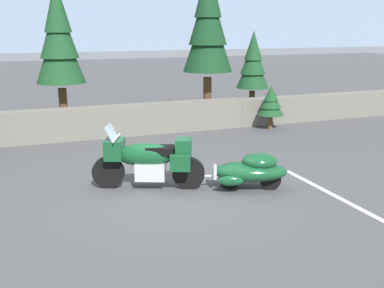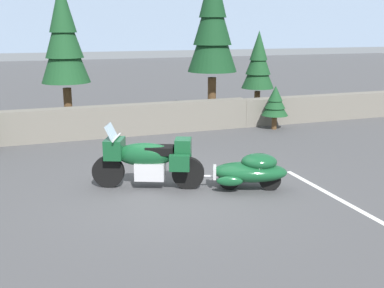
{
  "view_description": "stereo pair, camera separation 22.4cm",
  "coord_description": "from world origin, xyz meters",
  "px_view_note": "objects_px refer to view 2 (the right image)",
  "views": [
    {
      "loc": [
        -2.87,
        -8.4,
        3.22
      ],
      "look_at": [
        0.47,
        0.32,
        0.85
      ],
      "focal_mm": 43.15,
      "sensor_mm": 36.0,
      "label": 1
    },
    {
      "loc": [
        -2.66,
        -8.48,
        3.22
      ],
      "look_at": [
        0.47,
        0.32,
        0.85
      ],
      "focal_mm": 43.15,
      "sensor_mm": 36.0,
      "label": 2
    }
  ],
  "objects_px": {
    "car_shaped_trailer": "(250,170)",
    "pine_tree_tall": "(213,23)",
    "touring_motorcycle": "(147,159)",
    "pine_tree_secondary": "(258,63)",
    "pine_tree_far_right": "(64,37)"
  },
  "relations": [
    {
      "from": "car_shaped_trailer",
      "to": "pine_tree_tall",
      "type": "height_order",
      "value": "pine_tree_tall"
    },
    {
      "from": "pine_tree_tall",
      "to": "pine_tree_far_right",
      "type": "xyz_separation_m",
      "value": [
        -4.8,
        0.41,
        -0.45
      ]
    },
    {
      "from": "touring_motorcycle",
      "to": "pine_tree_far_right",
      "type": "relative_size",
      "value": 0.47
    },
    {
      "from": "car_shaped_trailer",
      "to": "pine_tree_tall",
      "type": "distance_m",
      "value": 7.56
    },
    {
      "from": "touring_motorcycle",
      "to": "pine_tree_far_right",
      "type": "bearing_deg",
      "value": 99.14
    },
    {
      "from": "touring_motorcycle",
      "to": "car_shaped_trailer",
      "type": "distance_m",
      "value": 2.1
    },
    {
      "from": "touring_motorcycle",
      "to": "pine_tree_secondary",
      "type": "distance_m",
      "value": 8.92
    },
    {
      "from": "car_shaped_trailer",
      "to": "pine_tree_tall",
      "type": "bearing_deg",
      "value": 74.51
    },
    {
      "from": "touring_motorcycle",
      "to": "car_shaped_trailer",
      "type": "relative_size",
      "value": 1.01
    },
    {
      "from": "touring_motorcycle",
      "to": "pine_tree_secondary",
      "type": "bearing_deg",
      "value": 48.09
    },
    {
      "from": "touring_motorcycle",
      "to": "pine_tree_tall",
      "type": "xyz_separation_m",
      "value": [
        3.79,
        5.9,
        2.74
      ]
    },
    {
      "from": "touring_motorcycle",
      "to": "car_shaped_trailer",
      "type": "xyz_separation_m",
      "value": [
        1.93,
        -0.81,
        -0.21
      ]
    },
    {
      "from": "pine_tree_tall",
      "to": "pine_tree_secondary",
      "type": "xyz_separation_m",
      "value": [
        2.1,
        0.67,
        -1.42
      ]
    },
    {
      "from": "touring_motorcycle",
      "to": "car_shaped_trailer",
      "type": "bearing_deg",
      "value": -22.86
    },
    {
      "from": "pine_tree_tall",
      "to": "pine_tree_secondary",
      "type": "relative_size",
      "value": 1.73
    }
  ]
}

